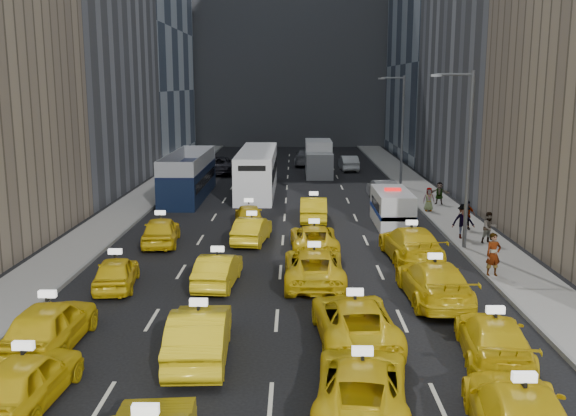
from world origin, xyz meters
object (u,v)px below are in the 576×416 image
Objects in this scene: nypd_van at (392,209)px; city_bus at (257,171)px; taxi_2 at (362,384)px; taxi_0 at (26,379)px; box_truck at (319,158)px; pedestrian_0 at (493,255)px; double_decker at (189,176)px.

city_bus reaches higher than nypd_van.
nypd_van reaches higher than taxi_2.
box_truck reaches higher than taxi_0.
box_truck reaches higher than pedestrian_0.
double_decker reaches higher than taxi_2.
taxi_0 is 0.84× the size of taxi_2.
taxi_2 is at bearing -100.74° from nypd_van.
taxi_0 is at bearing -95.18° from city_bus.
nypd_van reaches higher than taxi_0.
box_truck is (10.08, 12.00, -0.08)m from double_decker.
taxi_0 is at bearing -156.85° from pedestrian_0.
city_bus is at bearing 30.64° from double_decker.
nypd_van is 2.78× the size of pedestrian_0.
pedestrian_0 reaches higher than taxi_2.
double_decker is 1.60× the size of box_truck.
city_bus reaches higher than box_truck.
nypd_van is 11.11m from pedestrian_0.
city_bus is (4.98, 2.36, 0.02)m from double_decker.
double_decker is (-0.81, 31.38, 0.91)m from taxi_0.
double_decker is 15.68m from box_truck.
taxi_0 is 25.55m from nypd_van.
pedestrian_0 is (16.48, -20.07, -0.54)m from double_decker.
city_bus is at bearing -75.56° from taxi_2.
taxi_0 is 0.59× the size of box_truck.
taxi_0 is 0.81× the size of nypd_van.
box_truck is 3.79× the size of pedestrian_0.
taxi_2 is at bearing -133.55° from pedestrian_0.
nypd_van is (4.09, 22.22, 0.31)m from taxi_2.
double_decker is 0.89× the size of city_bus.
nypd_van is 16.59m from double_decker.
city_bus is at bearing 104.48° from pedestrian_0.
taxi_0 is 31.40m from double_decker.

